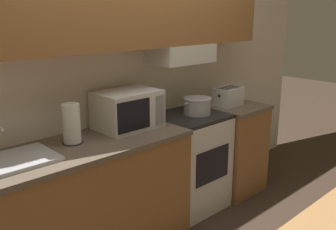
# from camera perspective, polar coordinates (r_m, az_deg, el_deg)

# --- Properties ---
(ground_plane) EXTENTS (16.00, 16.00, 0.00)m
(ground_plane) POSITION_cam_1_polar(r_m,az_deg,el_deg) (3.51, -6.99, -14.95)
(ground_plane) COLOR #3D2D23
(wall_back) EXTENTS (5.23, 0.38, 2.55)m
(wall_back) POSITION_cam_1_polar(r_m,az_deg,el_deg) (3.01, -7.02, 10.17)
(wall_back) COLOR silver
(wall_back) RESTS_ON ground_plane
(lower_counter_main) EXTENTS (1.69, 0.62, 0.89)m
(lower_counter_main) POSITION_cam_1_polar(r_m,az_deg,el_deg) (2.80, -13.33, -13.18)
(lower_counter_main) COLOR #936033
(lower_counter_main) RESTS_ON ground_plane
(lower_counter_right_stub) EXTENTS (0.55, 0.62, 0.89)m
(lower_counter_right_stub) POSITION_cam_1_polar(r_m,az_deg,el_deg) (3.87, 9.36, -4.81)
(lower_counter_right_stub) COLOR #936033
(lower_counter_right_stub) RESTS_ON ground_plane
(stove_range) EXTENTS (0.60, 0.56, 0.89)m
(stove_range) POSITION_cam_1_polar(r_m,az_deg,el_deg) (3.46, 3.22, -7.08)
(stove_range) COLOR silver
(stove_range) RESTS_ON ground_plane
(cooking_pot) EXTENTS (0.33, 0.25, 0.15)m
(cooking_pot) POSITION_cam_1_polar(r_m,az_deg,el_deg) (3.34, 4.49, 1.48)
(cooking_pot) COLOR #B7BABF
(cooking_pot) RESTS_ON stove_range
(microwave) EXTENTS (0.48, 0.36, 0.29)m
(microwave) POSITION_cam_1_polar(r_m,az_deg,el_deg) (2.93, -6.18, 0.85)
(microwave) COLOR silver
(microwave) RESTS_ON lower_counter_main
(toaster) EXTENTS (0.28, 0.19, 0.17)m
(toaster) POSITION_cam_1_polar(r_m,az_deg,el_deg) (3.69, 9.14, 2.83)
(toaster) COLOR silver
(toaster) RESTS_ON lower_counter_right_stub
(sink_basin) EXTENTS (0.56, 0.37, 0.22)m
(sink_basin) POSITION_cam_1_polar(r_m,az_deg,el_deg) (2.45, -23.31, -6.54)
(sink_basin) COLOR #B7BABF
(sink_basin) RESTS_ON lower_counter_main
(paper_towel_roll) EXTENTS (0.14, 0.14, 0.28)m
(paper_towel_roll) POSITION_cam_1_polar(r_m,az_deg,el_deg) (2.65, -14.50, -1.33)
(paper_towel_roll) COLOR black
(paper_towel_roll) RESTS_ON lower_counter_main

